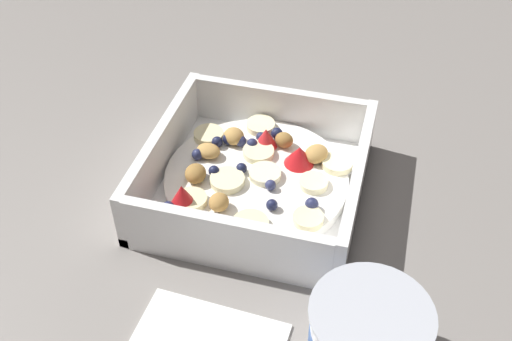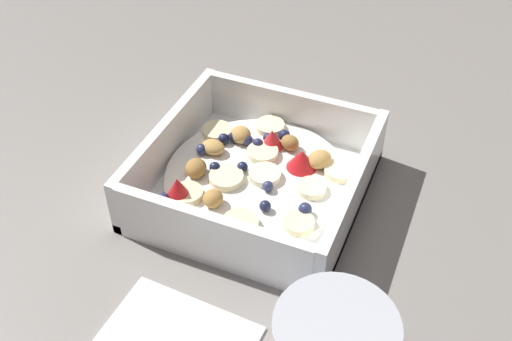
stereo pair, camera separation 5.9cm
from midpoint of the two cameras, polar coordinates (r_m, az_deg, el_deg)
ground_plane at (r=0.62m, az=-4.07°, el=-1.86°), size 2.40×2.40×0.00m
fruit_bowl at (r=0.60m, az=-2.87°, el=-0.84°), size 0.21×0.21×0.06m
spoon at (r=0.72m, az=-1.18°, el=5.64°), size 0.09×0.16×0.01m
yogurt_cup at (r=0.47m, az=6.69°, el=-15.39°), size 0.09×0.09×0.06m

